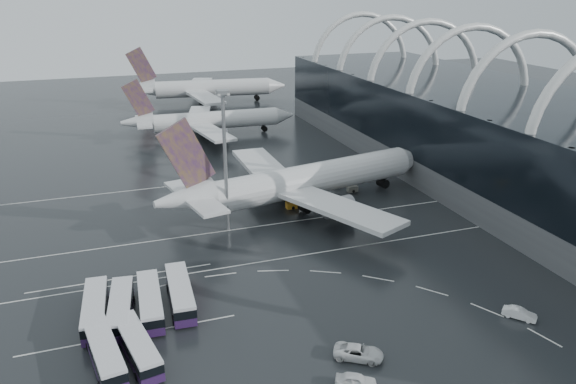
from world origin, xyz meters
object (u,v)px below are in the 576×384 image
object	(u,v)px
bus_row_near_c	(150,301)
bus_row_far_a	(104,352)
airliner_gate_b	(207,121)
bus_row_near_d	(180,293)
gse_cart_belly_d	(352,189)
bus_row_near_b	(121,308)
bus_row_far_b	(137,346)
van_curve_a	(359,352)
gse_cart_belly_a	(348,204)
van_curve_b	(356,380)
gse_cart_belly_b	(338,185)
airliner_gate_c	(204,89)
van_curve_c	(520,313)
floodlight_mast	(225,145)
airliner_main	(301,182)
gse_cart_belly_e	(303,177)
bus_row_near_a	(95,309)
gse_cart_belly_c	(292,205)

from	to	relation	value
bus_row_near_c	bus_row_far_a	size ratio (longest dim) A/B	1.01
airliner_gate_b	bus_row_near_d	xyz separation A→B (m)	(-22.93, -91.96, -2.68)
airliner_gate_b	gse_cart_belly_d	bearing A→B (deg)	-68.26
bus_row_near_b	gse_cart_belly_d	world-z (taller)	bus_row_near_b
bus_row_far_b	gse_cart_belly_d	xyz separation A→B (m)	(50.07, 44.53, -1.06)
van_curve_a	gse_cart_belly_a	world-z (taller)	van_curve_a
van_curve_b	gse_cart_belly_b	xyz separation A→B (m)	(25.15, 61.54, -0.25)
van_curve_a	gse_cart_belly_d	distance (m)	58.90
bus_row_near_b	airliner_gate_c	bearing A→B (deg)	-8.64
bus_row_near_b	bus_row_far_a	distance (m)	9.77
van_curve_c	floodlight_mast	xyz separation A→B (m)	(-30.82, 41.92, 15.66)
airliner_gate_c	gse_cart_belly_b	bearing A→B (deg)	-78.17
bus_row_far_b	gse_cart_belly_b	distance (m)	68.00
airliner_main	bus_row_near_d	size ratio (longest dim) A/B	4.66
airliner_gate_b	van_curve_a	world-z (taller)	airliner_gate_b
airliner_gate_b	bus_row_near_b	distance (m)	98.24
gse_cart_belly_e	bus_row_far_b	bearing A→B (deg)	-127.57
bus_row_far_b	gse_cart_belly_b	world-z (taller)	bus_row_far_b
van_curve_b	bus_row_near_b	bearing A→B (deg)	75.12
floodlight_mast	airliner_gate_b	bearing A→B (deg)	81.35
airliner_gate_b	gse_cart_belly_b	size ratio (longest dim) A/B	25.85
bus_row_far_a	gse_cart_belly_b	world-z (taller)	bus_row_far_a
floodlight_mast	airliner_main	bearing A→B (deg)	20.64
bus_row_near_a	gse_cart_belly_e	bearing A→B (deg)	-42.20
bus_row_near_c	bus_row_far_a	bearing A→B (deg)	149.18
van_curve_b	gse_cart_belly_d	size ratio (longest dim) A/B	2.06
bus_row_far_a	bus_row_far_b	distance (m)	3.87
van_curve_a	gse_cart_belly_b	bearing A→B (deg)	10.80
van_curve_c	bus_row_near_d	bearing A→B (deg)	116.15
bus_row_near_c	airliner_gate_b	bearing A→B (deg)	-13.48
bus_row_near_a	gse_cart_belly_d	size ratio (longest dim) A/B	5.86
gse_cart_belly_c	bus_row_far_a	bearing A→B (deg)	-133.80
bus_row_near_a	gse_cart_belly_e	xyz separation A→B (m)	(47.11, 44.95, -1.08)
gse_cart_belly_e	van_curve_b	bearing A→B (deg)	-105.87
van_curve_b	gse_cart_belly_e	bearing A→B (deg)	12.60
van_curve_b	floodlight_mast	distance (m)	49.70
van_curve_c	gse_cart_belly_d	world-z (taller)	van_curve_c
bus_row_near_b	van_curve_c	world-z (taller)	bus_row_near_b
bus_row_near_c	van_curve_c	world-z (taller)	bus_row_near_c
airliner_gate_b	bus_row_near_a	xyz separation A→B (m)	(-34.50, -92.34, -2.72)
airliner_gate_b	gse_cart_belly_e	distance (m)	49.18
bus_row_near_a	gse_cart_belly_e	distance (m)	65.13
bus_row_near_b	gse_cart_belly_e	distance (m)	63.34
airliner_gate_b	van_curve_b	xyz separation A→B (m)	(-6.91, -116.05, -3.70)
van_curve_a	gse_cart_belly_e	distance (m)	66.38
bus_row_far_b	gse_cart_belly_a	world-z (taller)	bus_row_far_b
bus_row_near_a	bus_row_near_d	xyz separation A→B (m)	(11.56, 0.37, 0.05)
airliner_gate_c	van_curve_c	size ratio (longest dim) A/B	13.52
van_curve_a	gse_cart_belly_b	world-z (taller)	van_curve_a
bus_row_near_a	floodlight_mast	bearing A→B (deg)	-41.65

